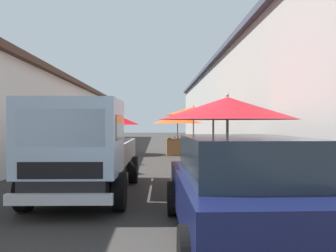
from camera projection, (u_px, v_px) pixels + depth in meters
name	position (u px, v px, depth m)	size (l,w,h in m)	color
ground	(146.00, 161.00, 15.02)	(90.00, 90.00, 0.00)	#33302D
building_right_concrete	(296.00, 101.00, 17.47)	(49.80, 7.50, 5.49)	gray
fruit_stall_far_left	(119.00, 125.00, 18.08)	(2.15, 2.15, 2.09)	#9E9EA3
fruit_stall_near_right	(212.00, 119.00, 9.69)	(2.83, 2.83, 2.20)	#9E9EA3
fruit_stall_near_left	(177.00, 123.00, 17.89)	(2.60, 2.60, 2.14)	#9E9EA3
fruit_stall_mid_lane	(194.00, 118.00, 14.42)	(2.31, 2.31, 2.39)	#9E9EA3
fruit_stall_far_right	(227.00, 114.00, 7.30)	(2.90, 2.90, 2.25)	#9E9EA3
hatchback_car	(241.00, 188.00, 4.87)	(3.93, 1.96, 1.45)	#0F1438
delivery_truck	(81.00, 152.00, 7.16)	(4.95, 2.03, 2.08)	black
vendor_by_crates	(106.00, 140.00, 13.89)	(0.43, 0.57, 1.68)	#665B4C
vendor_in_shade	(101.00, 146.00, 11.35)	(0.62, 0.21, 1.54)	navy
parked_scooter	(107.00, 150.00, 15.34)	(1.69, 0.45, 1.14)	black
plastic_stool	(261.00, 173.00, 9.16)	(0.30, 0.30, 0.43)	#1E8C3F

